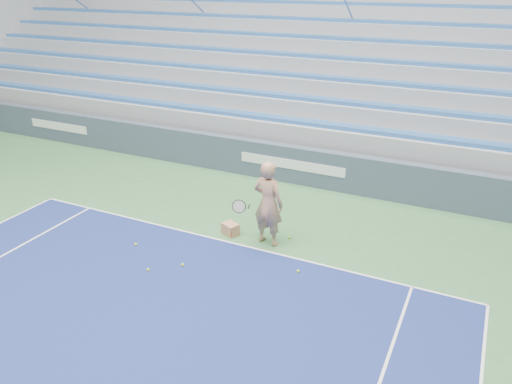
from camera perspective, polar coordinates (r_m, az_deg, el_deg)
sponsor_barrier at (r=14.53m, az=4.30°, el=3.16°), size 30.00×0.32×1.10m
bleachers at (r=19.34m, az=10.93°, el=13.54°), size 31.00×9.15×7.30m
tennis_player at (r=10.98m, az=1.39°, el=-1.32°), size 0.99×0.90×1.98m
ball_box at (r=11.73m, az=-2.95°, el=-4.24°), size 0.45×0.41×0.28m
tennis_ball_0 at (r=10.63m, az=-12.22°, el=-8.68°), size 0.07×0.07×0.07m
tennis_ball_1 at (r=10.67m, az=-8.40°, el=-8.24°), size 0.07×0.07×0.07m
tennis_ball_2 at (r=11.61m, az=3.85°, el=-5.19°), size 0.07×0.07×0.07m
tennis_ball_3 at (r=11.62m, az=-13.57°, el=-5.84°), size 0.07×0.07×0.07m
tennis_ball_4 at (r=10.39m, az=4.83°, el=-9.01°), size 0.07×0.07×0.07m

